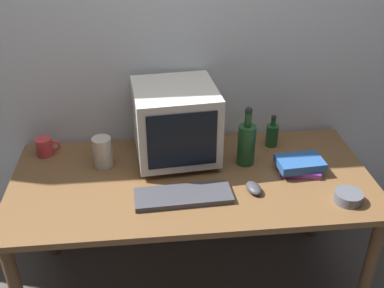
# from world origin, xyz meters

# --- Properties ---
(ground_plane) EXTENTS (6.00, 6.00, 0.00)m
(ground_plane) POSITION_xyz_m (0.00, 0.00, 0.00)
(ground_plane) COLOR #56514C
(back_wall) EXTENTS (4.00, 0.08, 2.50)m
(back_wall) POSITION_xyz_m (0.00, 0.45, 1.25)
(back_wall) COLOR silver
(back_wall) RESTS_ON ground
(desk) EXTENTS (1.67, 0.77, 0.70)m
(desk) POSITION_xyz_m (0.00, 0.00, 0.62)
(desk) COLOR brown
(desk) RESTS_ON ground
(crt_monitor) EXTENTS (0.41, 0.42, 0.37)m
(crt_monitor) POSITION_xyz_m (-0.06, 0.19, 0.89)
(crt_monitor) COLOR beige
(crt_monitor) RESTS_ON desk
(keyboard) EXTENTS (0.43, 0.17, 0.02)m
(keyboard) POSITION_xyz_m (-0.05, -0.15, 0.71)
(keyboard) COLOR #3F3F47
(keyboard) RESTS_ON desk
(computer_mouse) EXTENTS (0.08, 0.11, 0.04)m
(computer_mouse) POSITION_xyz_m (0.26, -0.14, 0.72)
(computer_mouse) COLOR #3F3F47
(computer_mouse) RESTS_ON desk
(bottle_tall) EXTENTS (0.08, 0.08, 0.30)m
(bottle_tall) POSITION_xyz_m (0.27, 0.10, 0.81)
(bottle_tall) COLOR #1E4C23
(bottle_tall) RESTS_ON desk
(bottle_short) EXTENTS (0.06, 0.06, 0.18)m
(bottle_short) POSITION_xyz_m (0.44, 0.25, 0.77)
(bottle_short) COLOR #1E4C23
(bottle_short) RESTS_ON desk
(book_stack) EXTENTS (0.22, 0.20, 0.07)m
(book_stack) POSITION_xyz_m (0.51, 0.01, 0.73)
(book_stack) COLOR #843893
(book_stack) RESTS_ON desk
(mug) EXTENTS (0.12, 0.08, 0.09)m
(mug) POSITION_xyz_m (-0.71, 0.28, 0.75)
(mug) COLOR #CC383D
(mug) RESTS_ON desk
(cd_spindle) EXTENTS (0.12, 0.12, 0.04)m
(cd_spindle) POSITION_xyz_m (0.65, -0.25, 0.72)
(cd_spindle) COLOR #595B66
(cd_spindle) RESTS_ON desk
(metal_canister) EXTENTS (0.09, 0.09, 0.15)m
(metal_canister) POSITION_xyz_m (-0.41, 0.15, 0.78)
(metal_canister) COLOR #B7B2A8
(metal_canister) RESTS_ON desk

